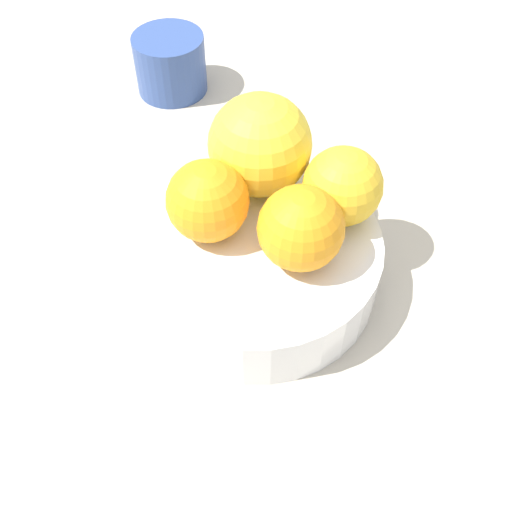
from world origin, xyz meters
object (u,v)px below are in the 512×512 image
Objects in this scene: orange_in_bowl_0 at (208,200)px; orange_in_bowl_1 at (301,228)px; fruit_bowl at (256,261)px; ceramic_cup at (170,64)px; orange_in_bowl_3 at (260,145)px; orange_in_bowl_2 at (343,186)px.

orange_in_bowl_0 and orange_in_bowl_1 have the same top height.
fruit_bowl is 28.06cm from ceramic_cup.
orange_in_bowl_0 is 0.83× the size of ceramic_cup.
ceramic_cup is (19.84, -23.55, -4.95)cm from orange_in_bowl_1.
orange_in_bowl_3 is 1.09× the size of ceramic_cup.
fruit_bowl is 2.60× the size of ceramic_cup.
orange_in_bowl_3 reaches higher than orange_in_bowl_2.
orange_in_bowl_1 is 0.84× the size of ceramic_cup.
orange_in_bowl_0 is 1.02× the size of orange_in_bowl_2.
ceramic_cup reaches higher than fruit_bowl.
fruit_bowl is 3.14× the size of orange_in_bowl_0.
fruit_bowl is 6.78cm from orange_in_bowl_1.
orange_in_bowl_2 is (-1.99, -5.13, -0.08)cm from orange_in_bowl_1.
orange_in_bowl_3 is at bearing -13.17° from orange_in_bowl_2.
orange_in_bowl_2 is 0.75× the size of orange_in_bowl_3.
orange_in_bowl_0 is at bearing 69.31° from orange_in_bowl_3.
orange_in_bowl_3 reaches higher than ceramic_cup.
ceramic_cup is at bearing -40.16° from orange_in_bowl_2.
orange_in_bowl_1 is 31.18cm from ceramic_cup.
orange_in_bowl_3 is (7.01, -1.64, 1.02)cm from orange_in_bowl_2.
fruit_bowl is at bearing 103.72° from orange_in_bowl_3.
orange_in_bowl_2 is at bearing -111.24° from orange_in_bowl_1.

